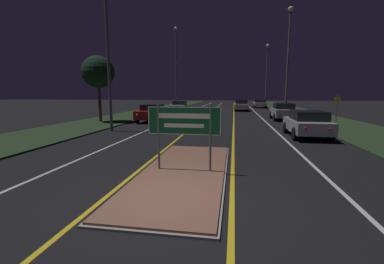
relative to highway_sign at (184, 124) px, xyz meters
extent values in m
plane|color=black|center=(0.00, -1.99, -1.55)|extent=(160.00, 160.00, 0.00)
cube|color=#999993|center=(0.00, 0.00, -1.52)|extent=(2.59, 7.14, 0.05)
cube|color=brown|center=(0.00, 0.00, -1.50)|extent=(2.47, 7.02, 0.10)
cube|color=#23381E|center=(-9.50, 18.01, -1.51)|extent=(5.00, 100.00, 0.08)
cube|color=#23381E|center=(9.50, 18.01, -1.51)|extent=(5.00, 100.00, 0.08)
cube|color=gold|center=(-1.49, 23.01, -1.54)|extent=(0.12, 70.00, 0.01)
cube|color=gold|center=(1.49, 23.01, -1.54)|extent=(0.12, 70.00, 0.01)
cube|color=silver|center=(-4.20, 23.01, -1.54)|extent=(0.12, 70.00, 0.01)
cube|color=silver|center=(4.20, 23.01, -1.54)|extent=(0.12, 70.00, 0.01)
cube|color=silver|center=(-7.20, 23.01, -1.54)|extent=(0.10, 70.00, 0.01)
cube|color=silver|center=(7.20, 23.01, -1.54)|extent=(0.10, 70.00, 0.01)
cylinder|color=#56565B|center=(-0.80, 0.00, -0.42)|extent=(0.07, 0.07, 2.05)
cylinder|color=#56565B|center=(0.80, 0.00, -0.42)|extent=(0.07, 0.07, 2.05)
cube|color=#0F512D|center=(0.00, 0.00, 0.09)|extent=(2.23, 0.04, 0.84)
cube|color=white|center=(0.00, -0.02, 0.09)|extent=(2.23, 0.00, 0.84)
cube|color=#0F512D|center=(0.00, -0.02, 0.09)|extent=(2.16, 0.01, 0.79)
cube|color=white|center=(0.00, -0.02, 0.23)|extent=(1.56, 0.01, 0.15)
cube|color=white|center=(0.00, -0.02, -0.06)|extent=(1.23, 0.01, 0.12)
cylinder|color=#56565B|center=(-6.31, 7.84, 3.71)|extent=(0.18, 0.18, 10.52)
cylinder|color=#56565B|center=(-6.62, 28.28, 3.92)|extent=(0.18, 0.18, 10.95)
sphere|color=beige|center=(-6.62, 28.28, 9.54)|extent=(0.49, 0.49, 0.49)
cylinder|color=#56565B|center=(6.29, 17.92, 3.33)|extent=(0.18, 0.18, 9.75)
sphere|color=beige|center=(6.29, 17.92, 8.34)|extent=(0.47, 0.47, 0.47)
cylinder|color=#56565B|center=(6.67, 37.38, 3.41)|extent=(0.18, 0.18, 9.91)
sphere|color=beige|center=(6.67, 37.38, 8.53)|extent=(0.55, 0.55, 0.55)
cube|color=#B7B7BC|center=(5.53, 7.59, -0.89)|extent=(1.84, 4.01, 0.64)
cube|color=black|center=(5.53, 7.35, -0.32)|extent=(1.62, 2.08, 0.50)
sphere|color=red|center=(4.96, 5.61, -0.81)|extent=(0.14, 0.14, 0.14)
sphere|color=red|center=(6.10, 5.61, -0.81)|extent=(0.14, 0.14, 0.14)
cylinder|color=black|center=(4.65, 8.84, -1.21)|extent=(0.22, 0.68, 0.68)
cylinder|color=black|center=(6.41, 8.84, -1.21)|extent=(0.22, 0.68, 0.68)
cylinder|color=black|center=(4.65, 6.35, -1.21)|extent=(0.22, 0.68, 0.68)
cylinder|color=black|center=(6.41, 6.35, -1.21)|extent=(0.22, 0.68, 0.68)
cube|color=#B7B7BC|center=(5.89, 16.94, -0.86)|extent=(1.77, 4.21, 0.69)
cube|color=black|center=(5.89, 16.69, -0.26)|extent=(1.56, 2.19, 0.50)
sphere|color=red|center=(5.34, 14.86, -0.77)|extent=(0.14, 0.14, 0.14)
sphere|color=red|center=(6.44, 14.86, -0.77)|extent=(0.14, 0.14, 0.14)
cylinder|color=black|center=(5.05, 18.25, -1.20)|extent=(0.22, 0.69, 0.69)
cylinder|color=black|center=(6.74, 18.25, -1.20)|extent=(0.22, 0.69, 0.69)
cylinder|color=black|center=(5.05, 15.64, -1.20)|extent=(0.22, 0.69, 0.69)
cylinder|color=black|center=(6.74, 15.64, -1.20)|extent=(0.22, 0.69, 0.69)
cube|color=silver|center=(2.46, 28.77, -0.89)|extent=(1.77, 4.68, 0.66)
cube|color=black|center=(2.46, 28.49, -0.29)|extent=(1.56, 2.43, 0.53)
sphere|color=red|center=(1.91, 26.45, -0.81)|extent=(0.14, 0.14, 0.14)
sphere|color=red|center=(3.01, 26.45, -0.81)|extent=(0.14, 0.14, 0.14)
cylinder|color=black|center=(1.62, 30.22, -1.22)|extent=(0.22, 0.66, 0.66)
cylinder|color=black|center=(3.31, 30.22, -1.22)|extent=(0.22, 0.66, 0.66)
cylinder|color=black|center=(1.62, 27.32, -1.22)|extent=(0.22, 0.66, 0.66)
cylinder|color=black|center=(3.31, 27.32, -1.22)|extent=(0.22, 0.66, 0.66)
cube|color=silver|center=(5.69, 36.54, -0.94)|extent=(1.89, 4.26, 0.56)
cube|color=black|center=(5.69, 36.28, -0.45)|extent=(1.66, 2.22, 0.42)
sphere|color=red|center=(5.10, 34.43, -0.87)|extent=(0.14, 0.14, 0.14)
sphere|color=red|center=(6.28, 34.43, -0.87)|extent=(0.14, 0.14, 0.14)
cylinder|color=black|center=(4.79, 37.86, -1.22)|extent=(0.22, 0.66, 0.66)
cylinder|color=black|center=(6.60, 37.86, -1.22)|extent=(0.22, 0.66, 0.66)
cylinder|color=black|center=(4.79, 35.22, -1.22)|extent=(0.22, 0.66, 0.66)
cylinder|color=black|center=(6.60, 35.22, -1.22)|extent=(0.22, 0.66, 0.66)
cube|color=maroon|center=(-5.51, 13.63, -0.88)|extent=(1.71, 4.05, 0.67)
cube|color=black|center=(-5.51, 13.87, -0.32)|extent=(1.51, 2.10, 0.46)
sphere|color=white|center=(-6.04, 11.62, -0.80)|extent=(0.14, 0.14, 0.14)
sphere|color=white|center=(-4.98, 11.62, -0.80)|extent=(0.14, 0.14, 0.14)
cylinder|color=black|center=(-6.32, 12.37, -1.22)|extent=(0.22, 0.66, 0.66)
cylinder|color=black|center=(-4.69, 12.37, -1.22)|extent=(0.22, 0.66, 0.66)
cylinder|color=black|center=(-6.32, 14.88, -1.22)|extent=(0.22, 0.66, 0.66)
cylinder|color=black|center=(-4.69, 14.88, -1.22)|extent=(0.22, 0.66, 0.66)
cube|color=silver|center=(-5.73, 26.09, -0.95)|extent=(1.76, 4.12, 0.58)
cube|color=black|center=(-5.73, 26.34, -0.42)|extent=(1.55, 2.14, 0.48)
sphere|color=white|center=(-6.27, 24.05, -0.87)|extent=(0.14, 0.14, 0.14)
sphere|color=white|center=(-5.18, 24.05, -0.87)|extent=(0.14, 0.14, 0.14)
cylinder|color=black|center=(-6.57, 24.81, -1.24)|extent=(0.22, 0.62, 0.62)
cylinder|color=black|center=(-4.89, 24.81, -1.24)|extent=(0.22, 0.62, 0.62)
cylinder|color=black|center=(-6.57, 27.37, -1.24)|extent=(0.22, 0.62, 0.62)
cylinder|color=black|center=(-4.89, 27.37, -1.24)|extent=(0.22, 0.62, 0.62)
cylinder|color=#56565B|center=(9.62, 14.64, -0.50)|extent=(0.06, 0.06, 1.93)
cube|color=yellow|center=(9.62, 14.64, 0.41)|extent=(0.60, 0.02, 0.60)
cylinder|color=#4C3823|center=(-9.57, 12.40, 0.27)|extent=(0.24, 0.24, 3.48)
sphere|color=black|center=(-9.57, 12.40, 2.61)|extent=(2.63, 2.63, 2.63)
camera|label=1|loc=(1.48, -7.54, 0.92)|focal=24.00mm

